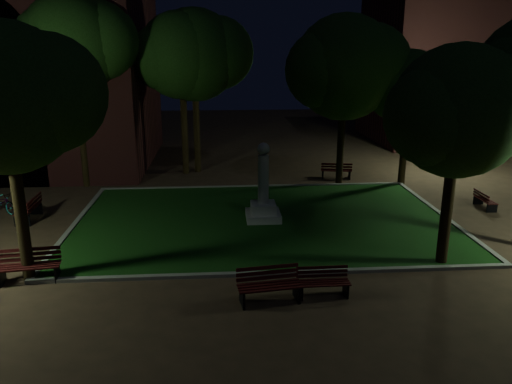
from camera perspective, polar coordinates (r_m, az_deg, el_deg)
ground at (r=18.77m, az=1.35°, el=-5.36°), size 80.00×80.00×0.00m
lawn at (r=20.62m, az=0.82°, el=-3.22°), size 15.00×10.00×0.08m
lawn_kerb at (r=20.61m, az=0.82°, el=-3.17°), size 15.40×10.40×0.12m
monument at (r=20.33m, az=0.83°, el=-0.78°), size 1.40×1.40×3.20m
building_far at (r=42.26m, az=24.35°, el=13.61°), size 16.00×10.00×12.00m
tree_west at (r=15.73m, az=-26.47°, el=9.57°), size 5.27×4.31×7.70m
tree_north_wl at (r=27.85m, az=-8.30°, el=15.19°), size 5.71×4.66×8.82m
tree_north_er at (r=25.68m, az=10.33°, el=13.81°), size 6.38×5.20×8.54m
tree_ne at (r=26.42m, az=17.27°, el=11.24°), size 4.67×3.81×6.85m
tree_se at (r=16.56m, az=22.38°, el=8.51°), size 5.02×4.10×7.08m
tree_nw at (r=26.32m, az=-19.93°, el=15.71°), size 5.83×4.76×9.48m
tree_far_north at (r=28.20m, az=-6.84°, el=15.26°), size 6.11×4.99×8.99m
lamppost_nw at (r=29.81m, az=-24.89°, el=7.47°), size 1.18×0.28×4.49m
lamppost_ne at (r=29.56m, az=21.48°, el=7.87°), size 1.18×0.28×4.56m
bench_near_left at (r=14.23m, az=1.51°, el=-10.69°), size 1.86×0.86×0.99m
bench_near_right at (r=14.70m, az=7.67°, el=-10.23°), size 1.51×0.55×0.83m
bench_west_near at (r=16.87m, az=-24.47°, el=-7.75°), size 1.87×0.85×0.99m
bench_left_side at (r=22.62m, az=-24.45°, el=-1.82°), size 0.68×1.81×0.98m
bench_right_side at (r=24.34m, az=24.63°, el=-0.90°), size 0.49×1.37×0.75m
bench_far_side at (r=27.49m, az=9.15°, el=2.38°), size 1.72×0.83×0.91m
bicycle at (r=24.12m, az=-27.08°, el=-1.05°), size 1.87×1.57×0.96m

